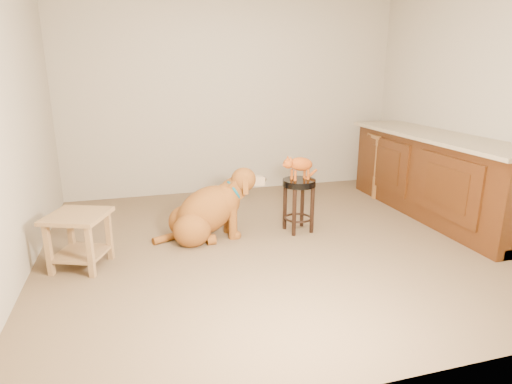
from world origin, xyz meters
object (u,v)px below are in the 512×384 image
object	(u,v)px
padded_stool	(299,195)
wood_stool	(384,163)
tabby_kitten	(299,165)
side_table	(79,232)
golden_retriever	(208,212)

from	to	relation	value
padded_stool	wood_stool	size ratio (longest dim) A/B	0.67
padded_stool	tabby_kitten	world-z (taller)	tabby_kitten
wood_stool	side_table	xyz separation A→B (m)	(-3.68, -1.23, -0.12)
tabby_kitten	side_table	bearing A→B (deg)	-179.64
padded_stool	side_table	size ratio (longest dim) A/B	0.93
padded_stool	wood_stool	bearing A→B (deg)	30.73
padded_stool	golden_retriever	bearing A→B (deg)	176.40
side_table	tabby_kitten	distance (m)	2.14
side_table	padded_stool	bearing A→B (deg)	7.66
wood_stool	side_table	distance (m)	3.88
side_table	tabby_kitten	bearing A→B (deg)	7.69
side_table	wood_stool	bearing A→B (deg)	18.43
wood_stool	golden_retriever	distance (m)	2.69
golden_retriever	side_table	bearing A→B (deg)	-167.14
wood_stool	golden_retriever	xyz separation A→B (m)	(-2.53, -0.89, -0.15)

